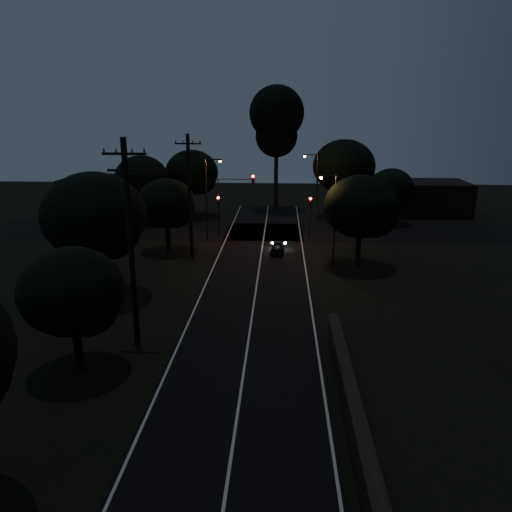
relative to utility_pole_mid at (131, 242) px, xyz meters
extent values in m
cube|color=black|center=(6.00, 7.00, -5.73)|extent=(8.00, 70.00, 0.02)
cube|color=black|center=(6.00, 27.00, -5.73)|extent=(60.00, 8.00, 0.02)
cube|color=beige|center=(6.00, 7.00, -5.71)|extent=(0.12, 70.00, 0.01)
cube|color=beige|center=(2.25, 7.00, -5.71)|extent=(0.12, 70.00, 0.01)
cube|color=beige|center=(9.75, 7.00, -5.71)|extent=(0.12, 70.00, 0.01)
cube|color=black|center=(10.60, -12.00, -4.99)|extent=(0.40, 26.00, 1.50)
cube|color=black|center=(10.60, -12.00, -4.19)|extent=(0.55, 26.00, 0.10)
cylinder|color=black|center=(0.00, 0.00, -0.24)|extent=(0.30, 0.30, 11.00)
cube|color=black|center=(0.00, 0.00, 4.46)|extent=(2.20, 0.12, 0.12)
cube|color=black|center=(0.00, 0.00, 3.66)|extent=(1.80, 0.12, 0.12)
cylinder|color=black|center=(0.00, 17.00, -0.49)|extent=(0.30, 0.30, 10.50)
cube|color=black|center=(0.00, 17.00, 3.96)|extent=(2.20, 0.12, 0.12)
cube|color=black|center=(0.00, 17.00, 3.16)|extent=(1.80, 0.12, 0.12)
cylinder|color=black|center=(-2.00, -3.00, -4.59)|extent=(0.44, 0.44, 2.30)
ellipsoid|color=black|center=(-2.00, -3.00, -1.61)|extent=(4.88, 4.88, 4.15)
sphere|color=black|center=(-1.15, -3.49, -2.10)|extent=(2.93, 2.93, 2.93)
cylinder|color=black|center=(-4.50, 7.00, -4.18)|extent=(0.44, 0.44, 3.13)
ellipsoid|color=black|center=(-4.50, 7.00, -0.08)|extent=(6.75, 6.75, 5.74)
sphere|color=black|center=(-3.32, 6.33, -0.76)|extent=(4.05, 4.05, 4.05)
cylinder|color=black|center=(-2.50, 19.00, -4.52)|extent=(0.44, 0.44, 2.43)
ellipsoid|color=black|center=(-2.50, 19.00, -1.36)|extent=(5.19, 5.19, 4.41)
sphere|color=black|center=(-1.59, 18.48, -1.88)|extent=(3.12, 3.12, 3.12)
cylinder|color=black|center=(-3.00, 35.00, -4.27)|extent=(0.44, 0.44, 2.93)
ellipsoid|color=black|center=(-3.00, 35.00, -0.45)|extent=(6.28, 6.28, 5.34)
sphere|color=black|center=(-1.90, 34.37, -1.08)|extent=(3.77, 3.77, 3.77)
cylinder|color=black|center=(-8.00, 31.00, -4.32)|extent=(0.44, 0.44, 2.84)
ellipsoid|color=black|center=(-8.00, 31.00, -0.66)|extent=(5.97, 5.97, 5.08)
sphere|color=black|center=(-6.95, 30.40, -1.26)|extent=(3.58, 3.58, 3.58)
cylinder|color=black|center=(15.00, 35.00, -4.05)|extent=(0.44, 0.44, 3.38)
ellipsoid|color=black|center=(15.00, 35.00, 0.38)|extent=(7.28, 7.28, 6.19)
sphere|color=black|center=(16.27, 34.27, -0.35)|extent=(4.37, 4.37, 4.37)
cylinder|color=black|center=(20.00, 32.00, -4.59)|extent=(0.44, 0.44, 2.29)
ellipsoid|color=black|center=(20.00, 32.00, -1.61)|extent=(4.89, 4.89, 4.16)
sphere|color=black|center=(20.86, 31.51, -2.10)|extent=(2.93, 2.93, 2.93)
cylinder|color=black|center=(14.00, 15.00, -4.35)|extent=(0.44, 0.44, 2.77)
ellipsoid|color=black|center=(14.00, 15.00, -0.76)|extent=(5.88, 5.88, 5.00)
sphere|color=black|center=(15.03, 14.41, -1.35)|extent=(3.53, 3.53, 3.53)
cylinder|color=black|center=(7.00, 40.00, -1.47)|extent=(0.50, 0.50, 8.54)
sphere|color=black|center=(7.00, 40.00, 6.37)|extent=(6.83, 6.83, 6.83)
sphere|color=black|center=(7.00, 40.00, 3.57)|extent=(5.28, 5.28, 5.28)
cube|color=black|center=(-14.00, 37.00, -3.54)|extent=(10.00, 8.00, 4.40)
cube|color=black|center=(26.00, 38.00, -3.74)|extent=(9.00, 7.00, 4.00)
cylinder|color=black|center=(1.40, 25.00, -4.14)|extent=(0.12, 0.12, 3.20)
cube|color=black|center=(1.40, 25.00, -2.09)|extent=(0.28, 0.22, 0.90)
sphere|color=#FF0705|center=(1.40, 24.87, -1.79)|extent=(0.22, 0.22, 0.22)
cylinder|color=black|center=(10.60, 25.00, -4.14)|extent=(0.12, 0.12, 3.20)
cube|color=black|center=(10.60, 25.00, -2.09)|extent=(0.28, 0.22, 0.90)
sphere|color=#FF0705|center=(10.60, 24.87, -1.79)|extent=(0.22, 0.22, 0.22)
cylinder|color=black|center=(1.40, 25.00, -3.24)|extent=(0.12, 0.12, 5.00)
cube|color=black|center=(4.90, 25.00, 0.06)|extent=(0.28, 0.22, 0.90)
sphere|color=#FF0705|center=(4.90, 24.87, 0.36)|extent=(0.22, 0.22, 0.22)
cube|color=black|center=(3.15, 25.00, 0.06)|extent=(3.50, 0.08, 0.08)
cylinder|color=black|center=(0.50, 23.00, -1.74)|extent=(0.16, 0.16, 8.00)
cube|color=black|center=(1.20, 23.00, 2.16)|extent=(1.40, 0.10, 0.10)
cube|color=black|center=(1.90, 23.00, 2.11)|extent=(0.35, 0.22, 0.12)
sphere|color=orange|center=(1.90, 23.00, 2.01)|extent=(0.26, 0.26, 0.26)
cylinder|color=black|center=(11.50, 29.00, -1.74)|extent=(0.16, 0.16, 8.00)
cube|color=black|center=(10.80, 29.00, 2.16)|extent=(1.40, 0.10, 0.10)
cube|color=black|center=(10.10, 29.00, 2.11)|extent=(0.35, 0.22, 0.12)
sphere|color=orange|center=(10.10, 29.00, 2.01)|extent=(0.26, 0.26, 0.26)
cylinder|color=black|center=(12.00, 15.00, -1.99)|extent=(0.16, 0.16, 7.50)
cube|color=black|center=(11.40, 15.00, 1.66)|extent=(1.20, 0.10, 0.10)
cube|color=black|center=(10.80, 15.00, 1.61)|extent=(0.35, 0.22, 0.12)
sphere|color=orange|center=(10.80, 15.00, 1.51)|extent=(0.26, 0.26, 0.26)
imported|color=black|center=(7.45, 18.83, -5.22)|extent=(1.38, 3.12, 1.04)
camera|label=1|loc=(7.70, -24.43, 6.39)|focal=35.00mm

